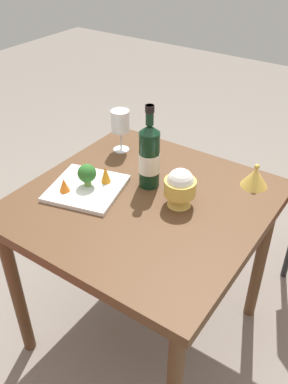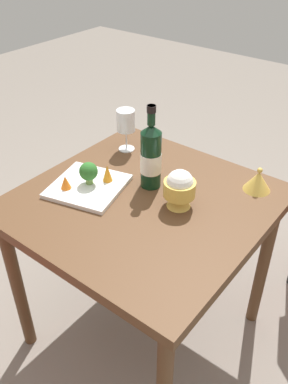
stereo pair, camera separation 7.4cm
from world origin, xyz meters
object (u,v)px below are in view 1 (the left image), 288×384
object	(u,v)px
rice_bowl_lid	(255,177)
carrot_garnish_right	(64,185)
serving_plate	(87,188)
carrot_garnish_left	(106,174)
wine_bottle	(149,156)
rice_bowl	(180,187)
wine_glass	(120,122)
broccoli_floret	(87,174)

from	to	relation	value
rice_bowl_lid	carrot_garnish_right	bearing A→B (deg)	-50.82
serving_plate	rice_bowl_lid	bearing A→B (deg)	127.14
serving_plate	carrot_garnish_left	world-z (taller)	carrot_garnish_left
wine_bottle	serving_plate	world-z (taller)	wine_bottle
rice_bowl	rice_bowl_lid	xyz separation A→B (m)	(-0.26, 0.17, -0.04)
wine_glass	rice_bowl	size ratio (longest dim) A/B	1.26
rice_bowl	broccoli_floret	size ratio (longest dim) A/B	1.65
rice_bowl	serving_plate	size ratio (longest dim) A/B	0.46
wine_glass	carrot_garnish_right	bearing A→B (deg)	4.79
wine_glass	carrot_garnish_left	xyz separation A→B (m)	(0.25, 0.12, -0.08)
rice_bowl	serving_plate	distance (m)	0.35
wine_bottle	carrot_garnish_left	distance (m)	0.18
wine_glass	broccoli_floret	xyz separation A→B (m)	(0.30, 0.08, -0.06)
wine_glass	rice_bowl	bearing A→B (deg)	63.84
carrot_garnish_left	carrot_garnish_right	xyz separation A→B (m)	(0.13, -0.08, -0.01)
broccoli_floret	carrot_garnish_right	bearing A→B (deg)	-30.78
rice_bowl	rice_bowl_lid	distance (m)	0.31
carrot_garnish_left	broccoli_floret	bearing A→B (deg)	-36.24
carrot_garnish_left	carrot_garnish_right	size ratio (longest dim) A/B	1.28
broccoli_floret	carrot_garnish_left	xyz separation A→B (m)	(-0.06, 0.04, -0.02)
rice_bowl	rice_bowl_lid	world-z (taller)	rice_bowl
carrot_garnish_left	carrot_garnish_right	bearing A→B (deg)	-33.18
wine_glass	rice_bowl	xyz separation A→B (m)	(0.20, 0.40, -0.05)
serving_plate	carrot_garnish_right	distance (m)	0.09
rice_bowl	serving_plate	xyz separation A→B (m)	(0.12, -0.32, -0.07)
serving_plate	carrot_garnish_left	xyz separation A→B (m)	(-0.07, 0.04, 0.04)
carrot_garnish_right	carrot_garnish_left	bearing A→B (deg)	146.82
serving_plate	carrot_garnish_right	size ratio (longest dim) A/B	5.94
wine_glass	serving_plate	bearing A→B (deg)	13.78
rice_bowl_lid	carrot_garnish_left	distance (m)	0.55
wine_bottle	rice_bowl_lid	xyz separation A→B (m)	(-0.22, 0.32, -0.09)
rice_bowl_lid	rice_bowl	bearing A→B (deg)	-33.29
wine_bottle	carrot_garnish_right	distance (m)	0.32
wine_bottle	rice_bowl	world-z (taller)	wine_bottle
wine_bottle	rice_bowl_lid	distance (m)	0.40
wine_bottle	serving_plate	xyz separation A→B (m)	(0.16, -0.17, -0.12)
carrot_garnish_right	wine_bottle	bearing A→B (deg)	136.22
wine_bottle	serving_plate	size ratio (longest dim) A/B	1.04
rice_bowl	carrot_garnish_left	world-z (taller)	rice_bowl
wine_glass	rice_bowl_lid	bearing A→B (deg)	96.16
rice_bowl_lid	carrot_garnish_right	size ratio (longest dim) A/B	1.95
rice_bowl_lid	carrot_garnish_left	xyz separation A→B (m)	(0.31, -0.45, 0.01)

